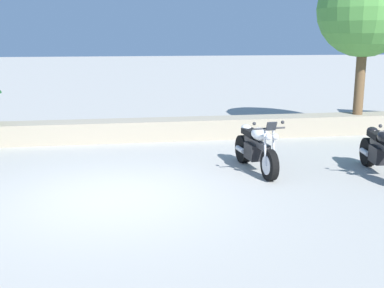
# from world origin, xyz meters

# --- Properties ---
(ground_plane) EXTENTS (120.00, 120.00, 0.00)m
(ground_plane) POSITION_xyz_m (0.00, 0.00, 0.00)
(ground_plane) COLOR #A3A099
(stone_wall) EXTENTS (36.00, 0.80, 0.55)m
(stone_wall) POSITION_xyz_m (0.00, 4.80, 0.28)
(stone_wall) COLOR gray
(stone_wall) RESTS_ON ground
(motorcycle_white_centre) EXTENTS (0.67, 2.07, 1.18)m
(motorcycle_white_centre) POSITION_xyz_m (2.96, 1.28, 0.49)
(motorcycle_white_centre) COLOR black
(motorcycle_white_centre) RESTS_ON ground
(motorcycle_black_far_right) EXTENTS (0.69, 2.06, 1.18)m
(motorcycle_black_far_right) POSITION_xyz_m (5.39, 0.58, 0.49)
(motorcycle_black_far_right) COLOR black
(motorcycle_black_far_right) RESTS_ON ground
(leafy_tree_mid_left) EXTENTS (2.81, 2.67, 4.31)m
(leafy_tree_mid_left) POSITION_xyz_m (7.19, 4.70, 3.45)
(leafy_tree_mid_left) COLOR brown
(leafy_tree_mid_left) RESTS_ON stone_wall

